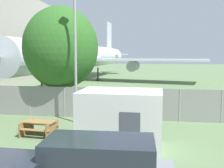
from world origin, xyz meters
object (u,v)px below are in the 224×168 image
Objects in this scene: airplane at (82,57)px; picnic_bench_open_grass at (39,126)px; portable_cabin at (121,120)px; tree_left_of_cabin at (61,48)px.

airplane reaches higher than picnic_bench_open_grass.
airplane is 26.17× the size of picnic_bench_open_grass.
portable_cabin is (9.91, -28.91, -2.65)m from airplane.
airplane is 22.64m from tree_left_of_cabin.
tree_left_of_cabin reaches higher than picnic_bench_open_grass.
tree_left_of_cabin is (-0.74, 5.56, 4.26)m from picnic_bench_open_grass.
portable_cabin is at bearing -52.26° from tree_left_of_cabin.
picnic_bench_open_grass is 7.04m from tree_left_of_cabin.
airplane reaches higher than portable_cabin.
portable_cabin is at bearing 23.13° from airplane.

